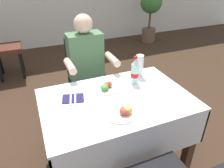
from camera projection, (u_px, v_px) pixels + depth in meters
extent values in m
cube|color=white|center=(117.00, 99.00, 1.69)|extent=(1.20, 0.80, 0.02)
cube|color=white|center=(139.00, 149.00, 1.46)|extent=(1.20, 0.02, 0.32)
cube|color=white|center=(101.00, 93.00, 2.09)|extent=(1.20, 0.02, 0.32)
cube|color=white|center=(45.00, 135.00, 1.58)|extent=(0.02, 0.80, 0.32)
cube|color=white|center=(174.00, 101.00, 1.97)|extent=(0.02, 0.80, 0.32)
cube|color=#472D1E|center=(190.00, 142.00, 1.78)|extent=(0.07, 0.07, 0.71)
cube|color=#472D1E|center=(49.00, 125.00, 1.96)|extent=(0.07, 0.07, 0.71)
cube|color=#472D1E|center=(148.00, 100.00, 2.32)|extent=(0.07, 0.07, 0.71)
cube|color=black|center=(92.00, 84.00, 2.37)|extent=(0.44, 0.44, 0.08)
cube|color=black|center=(84.00, 55.00, 2.44)|extent=(0.42, 0.06, 0.44)
cube|color=black|center=(83.00, 115.00, 2.30)|extent=(0.04, 0.04, 0.45)
cube|color=black|center=(111.00, 108.00, 2.42)|extent=(0.04, 0.04, 0.45)
cube|color=black|center=(75.00, 99.00, 2.58)|extent=(0.04, 0.04, 0.45)
cube|color=black|center=(101.00, 94.00, 2.69)|extent=(0.04, 0.04, 0.45)
cylinder|color=#282D42|center=(88.00, 116.00, 2.30)|extent=(0.10, 0.10, 0.45)
cylinder|color=#282D42|center=(102.00, 112.00, 2.35)|extent=(0.10, 0.10, 0.45)
cube|color=#282D42|center=(89.00, 85.00, 2.31)|extent=(0.34, 0.36, 0.12)
cube|color=#4C754C|center=(85.00, 57.00, 2.22)|extent=(0.36, 0.20, 0.50)
sphere|color=beige|center=(83.00, 24.00, 2.05)|extent=(0.19, 0.19, 0.19)
cylinder|color=beige|center=(70.00, 66.00, 1.95)|extent=(0.07, 0.26, 0.07)
cylinder|color=beige|center=(112.00, 59.00, 2.10)|extent=(0.07, 0.26, 0.07)
cylinder|color=white|center=(120.00, 114.00, 1.50)|extent=(0.23, 0.23, 0.01)
ellipsoid|color=#C14C33|center=(125.00, 111.00, 1.48)|extent=(0.11, 0.11, 0.06)
ellipsoid|color=gold|center=(126.00, 110.00, 1.48)|extent=(0.10, 0.09, 0.06)
cylinder|color=white|center=(107.00, 87.00, 1.82)|extent=(0.25, 0.25, 0.01)
ellipsoid|color=#C14C33|center=(106.00, 85.00, 1.81)|extent=(0.07, 0.08, 0.04)
ellipsoid|color=#4C8E38|center=(105.00, 87.00, 1.76)|extent=(0.09, 0.10, 0.05)
ellipsoid|color=#C14C33|center=(109.00, 84.00, 1.80)|extent=(0.06, 0.06, 0.05)
cylinder|color=white|center=(139.00, 75.00, 2.02)|extent=(0.07, 0.07, 0.01)
cylinder|color=white|center=(139.00, 74.00, 2.01)|extent=(0.02, 0.02, 0.03)
cylinder|color=white|center=(140.00, 64.00, 1.96)|extent=(0.07, 0.07, 0.18)
cylinder|color=black|center=(139.00, 67.00, 1.98)|extent=(0.07, 0.07, 0.11)
cylinder|color=silver|center=(135.00, 74.00, 1.86)|extent=(0.07, 0.07, 0.18)
cylinder|color=red|center=(135.00, 75.00, 1.86)|extent=(0.07, 0.07, 0.04)
cone|color=silver|center=(135.00, 61.00, 1.80)|extent=(0.06, 0.06, 0.05)
cylinder|color=red|center=(136.00, 57.00, 1.78)|extent=(0.03, 0.03, 0.02)
cube|color=#231E4C|center=(73.00, 98.00, 1.68)|extent=(0.20, 0.17, 0.01)
cube|color=silver|center=(71.00, 98.00, 1.67)|extent=(0.06, 0.19, 0.01)
cube|color=silver|center=(75.00, 97.00, 1.67)|extent=(0.06, 0.19, 0.01)
cube|color=#4C2319|center=(7.00, 49.00, 3.37)|extent=(0.44, 0.44, 0.08)
cube|color=black|center=(22.00, 66.00, 3.42)|extent=(0.04, 0.04, 0.45)
cube|color=black|center=(21.00, 59.00, 3.69)|extent=(0.04, 0.04, 0.45)
cube|color=black|center=(0.00, 62.00, 3.58)|extent=(0.04, 0.04, 0.45)
cylinder|color=brown|center=(148.00, 35.00, 5.17)|extent=(0.33, 0.33, 0.32)
cylinder|color=brown|center=(150.00, 20.00, 4.99)|extent=(0.05, 0.05, 0.40)
sphere|color=#387533|center=(151.00, 2.00, 4.79)|extent=(0.49, 0.49, 0.49)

